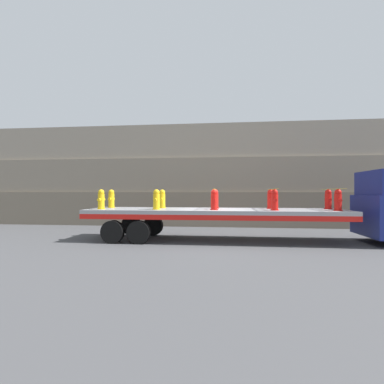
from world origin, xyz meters
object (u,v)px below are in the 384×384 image
object	(u,v)px
fire_hydrant_yellow_near_0	(101,200)
fire_hydrant_yellow_near_1	(156,200)
fire_hydrant_red_far_2	(215,199)
fire_hydrant_red_near_4	(338,200)
fire_hydrant_yellow_far_0	(111,199)
fire_hydrant_yellow_far_1	(162,199)
fire_hydrant_red_near_2	(214,200)
fire_hydrant_red_far_3	(271,199)
fire_hydrant_red_far_4	(328,200)
flatbed_trailer	(200,214)
fire_hydrant_red_near_3	(275,200)

from	to	relation	value
fire_hydrant_yellow_near_0	fire_hydrant_yellow_near_1	world-z (taller)	same
fire_hydrant_red_far_2	fire_hydrant_red_near_4	distance (m)	4.89
fire_hydrant_yellow_far_0	fire_hydrant_yellow_far_1	size ratio (longest dim) A/B	1.00
fire_hydrant_yellow_near_0	fire_hydrant_yellow_far_1	bearing A→B (deg)	25.12
fire_hydrant_yellow_near_1	fire_hydrant_yellow_far_1	size ratio (longest dim) A/B	1.00
fire_hydrant_red_near_2	fire_hydrant_red_far_3	distance (m)	2.63
fire_hydrant_yellow_near_0	fire_hydrant_yellow_far_1	world-z (taller)	same
fire_hydrant_yellow_far_0	fire_hydrant_red_far_3	size ratio (longest dim) A/B	1.00
fire_hydrant_red_far_2	fire_hydrant_red_far_4	xyz separation A→B (m)	(4.76, 0.00, 0.00)
fire_hydrant_yellow_far_0	fire_hydrant_red_near_4	bearing A→B (deg)	-6.69
fire_hydrant_red_near_4	fire_hydrant_yellow_far_1	bearing A→B (deg)	171.12
fire_hydrant_red_near_2	fire_hydrant_red_far_2	world-z (taller)	same
fire_hydrant_yellow_near_0	fire_hydrant_red_far_2	size ratio (longest dim) A/B	1.00
fire_hydrant_red_near_4	fire_hydrant_red_far_4	world-z (taller)	same
fire_hydrant_red_near_2	fire_hydrant_red_far_4	world-z (taller)	same
fire_hydrant_yellow_far_1	fire_hydrant_red_far_2	size ratio (longest dim) A/B	1.00
fire_hydrant_yellow_near_0	fire_hydrant_yellow_near_1	size ratio (longest dim) A/B	1.00
fire_hydrant_yellow_near_0	fire_hydrant_red_far_3	world-z (taller)	same
fire_hydrant_red_near_2	fire_hydrant_red_far_4	xyz separation A→B (m)	(4.76, 1.12, 0.00)
fire_hydrant_red_far_2	fire_hydrant_red_far_3	bearing A→B (deg)	0.00
fire_hydrant_yellow_far_1	fire_hydrant_red_near_4	xyz separation A→B (m)	(7.14, -1.12, 0.00)
fire_hydrant_red_far_3	fire_hydrant_red_far_4	bearing A→B (deg)	0.00
fire_hydrant_red_far_2	fire_hydrant_yellow_near_1	bearing A→B (deg)	-154.88
fire_hydrant_red_far_2	fire_hydrant_red_near_2	bearing A→B (deg)	-90.00
flatbed_trailer	fire_hydrant_yellow_near_0	world-z (taller)	fire_hydrant_yellow_near_0
fire_hydrant_yellow_far_0	fire_hydrant_red_near_2	bearing A→B (deg)	-13.20
fire_hydrant_red_far_4	fire_hydrant_yellow_far_1	bearing A→B (deg)	180.00
fire_hydrant_red_far_2	fire_hydrant_red_far_4	world-z (taller)	same
flatbed_trailer	fire_hydrant_red_far_2	world-z (taller)	fire_hydrant_red_far_2
fire_hydrant_yellow_near_0	fire_hydrant_red_far_3	distance (m)	7.22
fire_hydrant_yellow_far_1	fire_hydrant_red_near_3	size ratio (longest dim) A/B	1.00
fire_hydrant_red_near_3	fire_hydrant_red_far_4	xyz separation A→B (m)	(2.38, 1.12, 0.00)
fire_hydrant_red_near_2	fire_hydrant_red_far_2	bearing A→B (deg)	90.00
fire_hydrant_red_far_2	fire_hydrant_red_near_4	bearing A→B (deg)	-13.20
fire_hydrant_yellow_near_0	fire_hydrant_red_far_4	distance (m)	9.58
fire_hydrant_yellow_near_0	fire_hydrant_yellow_far_1	xyz separation A→B (m)	(2.38, 1.12, 0.00)
fire_hydrant_red_near_3	fire_hydrant_red_far_3	size ratio (longest dim) A/B	1.00
fire_hydrant_yellow_near_1	fire_hydrant_red_near_4	bearing A→B (deg)	0.00
fire_hydrant_red_far_4	fire_hydrant_yellow_far_0	bearing A→B (deg)	180.00
fire_hydrant_red_near_3	fire_hydrant_red_near_2	bearing A→B (deg)	180.00
flatbed_trailer	fire_hydrant_red_near_3	xyz separation A→B (m)	(3.00, -0.56, 0.64)
fire_hydrant_yellow_near_1	fire_hydrant_red_far_4	distance (m)	7.22
fire_hydrant_yellow_far_0	fire_hydrant_red_far_2	distance (m)	4.76
fire_hydrant_yellow_near_0	fire_hydrant_yellow_far_0	bearing A→B (deg)	90.00
fire_hydrant_yellow_near_1	fire_hydrant_yellow_far_0	bearing A→B (deg)	154.88
fire_hydrant_yellow_near_0	fire_hydrant_red_near_2	bearing A→B (deg)	0.00
fire_hydrant_yellow_far_0	fire_hydrant_yellow_near_1	size ratio (longest dim) A/B	1.00
fire_hydrant_red_near_2	fire_hydrant_yellow_near_0	bearing A→B (deg)	180.00
flatbed_trailer	fire_hydrant_red_far_4	distance (m)	5.45
fire_hydrant_red_near_3	fire_hydrant_red_far_4	world-z (taller)	same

